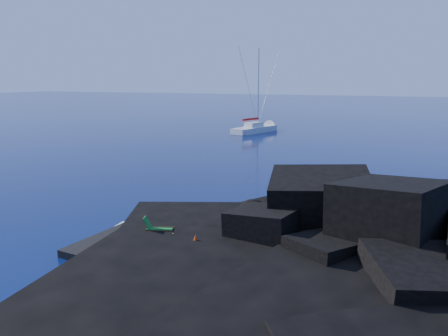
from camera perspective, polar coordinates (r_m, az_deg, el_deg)
The scene contains 9 objects.
ground at distance 22.52m, azimuth -17.21°, elevation -9.24°, with size 400.00×400.00×0.00m, color black.
headland at distance 20.49m, azimuth 19.08°, elevation -11.47°, with size 24.00×24.00×3.60m, color black, non-canonical shape.
beach at distance 20.46m, azimuth -6.39°, elevation -10.91°, with size 8.50×6.00×0.70m, color black.
surf_foam at distance 24.04m, azimuth -0.06°, elevation -7.37°, with size 10.00×8.00×0.06m, color white, non-canonical shape.
sailboat at distance 65.28m, azimuth 4.17°, elevation 4.68°, with size 2.45×11.68×12.24m, color silver, non-canonical shape.
deck_chair at distance 21.57m, azimuth -8.36°, elevation -7.40°, with size 1.40×0.61×0.96m, color #197128, non-canonical shape.
towel at distance 21.29m, azimuth -7.80°, elevation -8.96°, with size 1.69×0.80×0.04m, color white.
sunbather at distance 21.24m, azimuth -7.81°, elevation -8.59°, with size 1.60×0.46×0.25m, color tan, non-canonical shape.
marker_cone at distance 20.08m, azimuth -3.75°, elevation -9.39°, with size 0.36×0.36×0.55m, color #EC400C.
Camera 1 is at (13.88, -15.93, 7.80)m, focal length 35.00 mm.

